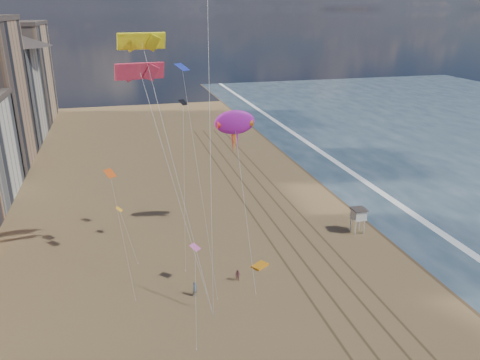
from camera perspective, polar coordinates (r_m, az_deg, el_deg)
The scene contains 10 objects.
wet_sand at distance 83.88m, azimuth 13.95°, elevation -1.45°, with size 260.00×260.00×0.00m, color #42301E.
foam at distance 85.90m, azimuth 16.42°, elevation -1.18°, with size 260.00×260.00×0.00m, color white.
tracks at distance 69.07m, azimuth 5.71°, elevation -5.72°, with size 7.68×120.00×0.01m.
lifeguard_stand at distance 68.05m, azimuth 14.26°, elevation -4.07°, with size 2.03×2.03×3.66m.
grounded_kite at distance 58.90m, azimuth 2.45°, elevation -10.38°, with size 2.00×1.27×0.23m, color orange.
show_kite at distance 63.52m, azimuth -0.64°, elevation 7.01°, with size 5.00×9.19×22.63m.
kite_flyer_a at distance 53.34m, azimuth -5.52°, elevation -13.07°, with size 0.63×0.42×1.74m, color slate.
kite_flyer_b at distance 55.73m, azimuth -0.26°, elevation -11.55°, with size 0.71×0.55×1.46m, color brown.
parafoils at distance 50.89m, azimuth -8.66°, elevation 19.13°, with size 12.97×6.36×12.50m.
small_kites at distance 56.45m, azimuth -10.11°, elevation 3.51°, with size 11.30×15.80×20.76m.
Camera 1 is at (-19.71, -28.12, 29.97)m, focal length 35.00 mm.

